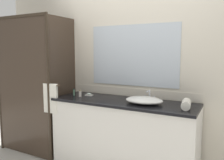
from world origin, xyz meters
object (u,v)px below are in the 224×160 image
at_px(sink_basin, 144,100).
at_px(amenity_bottle_shampoo, 80,94).
at_px(faucet, 149,97).
at_px(soap_dish, 89,95).
at_px(rolled_towel_near_edge, 186,104).
at_px(amenity_bottle_body_wash, 74,92).

relative_size(sink_basin, amenity_bottle_shampoo, 4.71).
height_order(sink_basin, faucet, faucet).
bearing_deg(amenity_bottle_shampoo, soap_dish, 64.92).
xyz_separation_m(amenity_bottle_shampoo, rolled_towel_near_edge, (1.38, 0.00, 0.00)).
xyz_separation_m(soap_dish, amenity_bottle_body_wash, (-0.19, -0.09, 0.03)).
bearing_deg(soap_dish, amenity_bottle_shampoo, -115.08).
relative_size(soap_dish, rolled_towel_near_edge, 0.43).
xyz_separation_m(sink_basin, amenity_bottle_body_wash, (-1.03, 0.01, 0.01)).
bearing_deg(faucet, rolled_towel_near_edge, -23.69).
bearing_deg(amenity_bottle_shampoo, rolled_towel_near_edge, 0.05).
distance_m(faucet, rolled_towel_near_edge, 0.52).
relative_size(soap_dish, amenity_bottle_body_wash, 1.01).
distance_m(amenity_bottle_body_wash, amenity_bottle_shampoo, 0.13).
xyz_separation_m(soap_dish, amenity_bottle_shampoo, (-0.06, -0.13, 0.03)).
xyz_separation_m(amenity_bottle_body_wash, rolled_towel_near_edge, (1.50, -0.03, 0.00)).
bearing_deg(soap_dish, rolled_towel_near_edge, -5.44).
distance_m(soap_dish, amenity_bottle_body_wash, 0.21).
bearing_deg(rolled_towel_near_edge, amenity_bottle_shampoo, -179.95).
relative_size(soap_dish, amenity_bottle_shampoo, 1.07).
height_order(faucet, soap_dish, faucet).
bearing_deg(sink_basin, soap_dish, 173.00).
bearing_deg(amenity_bottle_body_wash, amenity_bottle_shampoo, -14.76).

